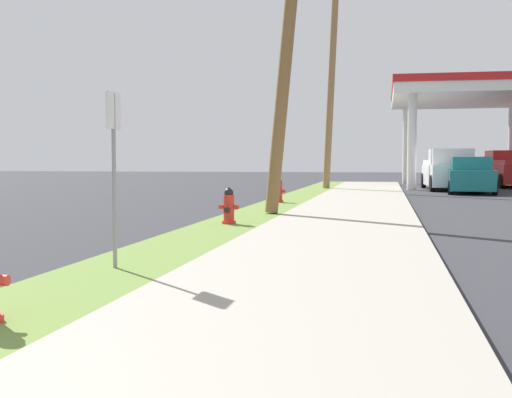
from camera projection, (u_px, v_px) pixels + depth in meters
name	position (u px, v px, depth m)	size (l,w,h in m)	color
fire_hydrant_second	(229.00, 208.00, 13.62)	(0.42, 0.38, 0.74)	red
fire_hydrant_third	(279.00, 192.00, 20.64)	(0.42, 0.37, 0.74)	red
utility_pole_midground	(290.00, 9.00, 16.45)	(1.37, 2.02, 9.98)	olive
utility_pole_background	(331.00, 78.00, 31.14)	(1.03, 1.44, 10.22)	#937047
street_sign_post	(114.00, 143.00, 7.95)	(0.05, 0.36, 2.12)	gray
car_teal_by_near_pump	(471.00, 177.00, 28.80)	(2.25, 4.63, 1.57)	#197075
truck_white_at_forecourt	(448.00, 171.00, 32.00)	(2.30, 5.47, 1.97)	white
truck_red_on_apron	(510.00, 170.00, 35.42)	(2.49, 5.53, 1.97)	red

